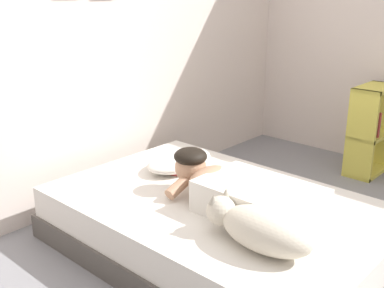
# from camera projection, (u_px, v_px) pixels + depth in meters

# --- Properties ---
(ground_plane) EXTENTS (12.69, 12.69, 0.00)m
(ground_plane) POSITION_uv_depth(u_px,v_px,m) (279.00, 282.00, 2.55)
(ground_plane) COLOR gray
(back_wall) EXTENTS (4.35, 0.12, 2.50)m
(back_wall) POSITION_uv_depth(u_px,v_px,m) (83.00, 28.00, 3.20)
(back_wall) COLOR silver
(back_wall) RESTS_ON ground
(bed) EXTENTS (1.31, 1.97, 0.34)m
(bed) POSITION_uv_depth(u_px,v_px,m) (217.00, 226.00, 2.80)
(bed) COLOR #4C4742
(bed) RESTS_ON ground
(pillow) EXTENTS (0.52, 0.32, 0.11)m
(pillow) POSITION_uv_depth(u_px,v_px,m) (180.00, 161.00, 3.20)
(pillow) COLOR white
(pillow) RESTS_ON bed
(person_lying) EXTENTS (0.43, 0.92, 0.27)m
(person_lying) POSITION_uv_depth(u_px,v_px,m) (239.00, 191.00, 2.61)
(person_lying) COLOR silver
(person_lying) RESTS_ON bed
(dog) EXTENTS (0.26, 0.57, 0.21)m
(dog) POSITION_uv_depth(u_px,v_px,m) (260.00, 228.00, 2.21)
(dog) COLOR beige
(dog) RESTS_ON bed
(coffee_cup) EXTENTS (0.12, 0.09, 0.07)m
(coffee_cup) POSITION_uv_depth(u_px,v_px,m) (176.00, 168.00, 3.11)
(coffee_cup) COLOR #D84C47
(coffee_cup) RESTS_ON bed
(cell_phone) EXTENTS (0.07, 0.14, 0.01)m
(cell_phone) POSITION_uv_depth(u_px,v_px,m) (232.00, 207.00, 2.64)
(cell_phone) COLOR black
(cell_phone) RESTS_ON bed
(bookshelf) EXTENTS (0.45, 0.24, 0.75)m
(bookshelf) POSITION_uv_depth(u_px,v_px,m) (370.00, 130.00, 3.93)
(bookshelf) COLOR #D8CC4C
(bookshelf) RESTS_ON ground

